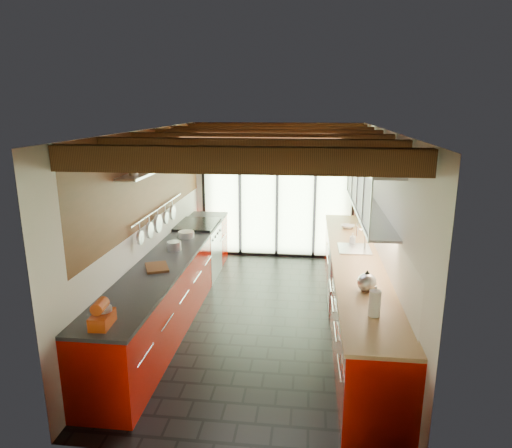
# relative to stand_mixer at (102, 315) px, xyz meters

# --- Properties ---
(ground) EXTENTS (5.50, 5.50, 0.00)m
(ground) POSITION_rel_stand_mixer_xyz_m (1.27, 2.24, -1.03)
(ground) COLOR black
(ground) RESTS_ON ground
(room_shell) EXTENTS (5.50, 5.50, 5.50)m
(room_shell) POSITION_rel_stand_mixer_xyz_m (1.27, 2.24, 0.63)
(room_shell) COLOR silver
(room_shell) RESTS_ON ground
(ceiling_beams) EXTENTS (3.14, 5.06, 4.90)m
(ceiling_beams) POSITION_rel_stand_mixer_xyz_m (1.27, 2.62, 1.44)
(ceiling_beams) COLOR #593316
(ceiling_beams) RESTS_ON ground
(glass_door) EXTENTS (2.95, 0.10, 2.90)m
(glass_door) POSITION_rel_stand_mixer_xyz_m (1.27, 4.94, 0.63)
(glass_door) COLOR #C6EAAD
(glass_door) RESTS_ON ground
(left_counter) EXTENTS (0.68, 5.00, 0.92)m
(left_counter) POSITION_rel_stand_mixer_xyz_m (-0.01, 2.24, -0.56)
(left_counter) COLOR #A40B00
(left_counter) RESTS_ON ground
(range_stove) EXTENTS (0.66, 0.90, 0.97)m
(range_stove) POSITION_rel_stand_mixer_xyz_m (-0.01, 3.69, -0.55)
(range_stove) COLOR silver
(range_stove) RESTS_ON ground
(right_counter) EXTENTS (0.68, 5.00, 0.92)m
(right_counter) POSITION_rel_stand_mixer_xyz_m (2.54, 2.24, -0.56)
(right_counter) COLOR #A40B00
(right_counter) RESTS_ON ground
(sink_assembly) EXTENTS (0.45, 0.52, 0.43)m
(sink_assembly) POSITION_rel_stand_mixer_xyz_m (2.56, 2.64, -0.06)
(sink_assembly) COLOR silver
(sink_assembly) RESTS_ON right_counter
(upper_cabinets_right) EXTENTS (0.34, 3.00, 3.00)m
(upper_cabinets_right) POSITION_rel_stand_mixer_xyz_m (2.70, 2.54, 0.82)
(upper_cabinets_right) COLOR silver
(upper_cabinets_right) RESTS_ON ground
(left_wall_fixtures) EXTENTS (0.28, 2.60, 0.96)m
(left_wall_fixtures) POSITION_rel_stand_mixer_xyz_m (-0.20, 2.42, 0.82)
(left_wall_fixtures) COLOR silver
(left_wall_fixtures) RESTS_ON ground
(stand_mixer) EXTENTS (0.19, 0.30, 0.27)m
(stand_mixer) POSITION_rel_stand_mixer_xyz_m (0.00, 0.00, 0.00)
(stand_mixer) COLOR #B83B0E
(stand_mixer) RESTS_ON left_counter
(pot_large) EXTENTS (0.25, 0.25, 0.13)m
(pot_large) POSITION_rel_stand_mixer_xyz_m (-0.00, 2.30, -0.04)
(pot_large) COLOR silver
(pot_large) RESTS_ON left_counter
(pot_small) EXTENTS (0.26, 0.26, 0.09)m
(pot_small) POSITION_rel_stand_mixer_xyz_m (-0.00, 2.96, -0.06)
(pot_small) COLOR silver
(pot_small) RESTS_ON left_counter
(cutting_board) EXTENTS (0.40, 0.45, 0.03)m
(cutting_board) POSITION_rel_stand_mixer_xyz_m (-0.00, 1.54, -0.09)
(cutting_board) COLOR brown
(cutting_board) RESTS_ON left_counter
(kettle) EXTENTS (0.24, 0.28, 0.25)m
(kettle) POSITION_rel_stand_mixer_xyz_m (2.54, 1.13, 0.01)
(kettle) COLOR silver
(kettle) RESTS_ON right_counter
(paper_towel) EXTENTS (0.14, 0.14, 0.31)m
(paper_towel) POSITION_rel_stand_mixer_xyz_m (2.54, 0.49, 0.03)
(paper_towel) COLOR white
(paper_towel) RESTS_ON right_counter
(soap_bottle) EXTENTS (0.10, 0.10, 0.17)m
(soap_bottle) POSITION_rel_stand_mixer_xyz_m (2.54, 2.90, -0.02)
(soap_bottle) COLOR silver
(soap_bottle) RESTS_ON right_counter
(bowl) EXTENTS (0.27, 0.27, 0.06)m
(bowl) POSITION_rel_stand_mixer_xyz_m (2.54, 3.80, -0.08)
(bowl) COLOR silver
(bowl) RESTS_ON right_counter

